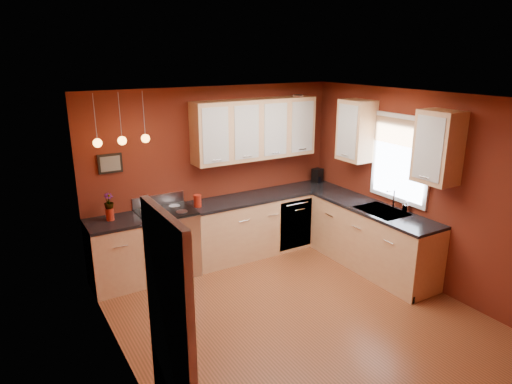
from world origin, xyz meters
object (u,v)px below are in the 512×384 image
gas_range (168,242)px  soap_pump (406,207)px  red_canister (198,201)px  coffee_maker (318,176)px  sink (382,212)px

gas_range → soap_pump: gas_range is taller
gas_range → red_canister: (0.47, -0.02, 0.55)m
gas_range → red_canister: red_canister is taller
red_canister → coffee_maker: size_ratio=0.76×
gas_range → soap_pump: bearing=-31.1°
sink → soap_pump: (0.23, -0.22, 0.11)m
sink → red_canister: sink is taller
soap_pump → coffee_maker: bearing=92.9°
gas_range → sink: sink is taller
sink → soap_pump: bearing=-44.1°
red_canister → coffee_maker: (2.29, 0.15, 0.02)m
sink → coffee_maker: bearing=85.3°
sink → red_canister: bearing=145.5°
red_canister → soap_pump: red_canister is taller
red_canister → coffee_maker: bearing=3.8°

